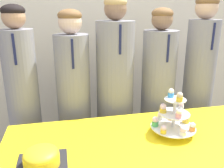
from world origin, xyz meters
TOP-DOWN VIEW (x-y plane):
  - wall_back at (0.00, 1.64)m, footprint 9.00×0.06m
  - round_cake at (-0.60, 0.25)m, footprint 0.26×0.26m
  - cupcake_stand at (0.22, 0.43)m, footprint 0.29×0.29m
  - student_0 at (-0.78, 1.03)m, footprint 0.25×0.26m
  - student_1 at (-0.38, 1.03)m, footprint 0.28×0.28m
  - student_2 at (-0.03, 1.03)m, footprint 0.31×0.32m
  - student_3 at (0.36, 1.03)m, footprint 0.30×0.30m
  - student_4 at (0.76, 1.03)m, footprint 0.27×0.28m

SIDE VIEW (x-z plane):
  - student_3 at x=0.36m, z-range -0.04..1.46m
  - student_1 at x=-0.38m, z-range -0.03..1.46m
  - student_0 at x=-0.78m, z-range -0.03..1.50m
  - student_2 at x=-0.03m, z-range -0.05..1.54m
  - round_cake at x=-0.60m, z-range 0.70..0.81m
  - student_4 at x=0.76m, z-range -0.02..1.58m
  - cupcake_stand at x=0.22m, z-range 0.67..0.97m
  - wall_back at x=0.00m, z-range 0.00..2.70m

